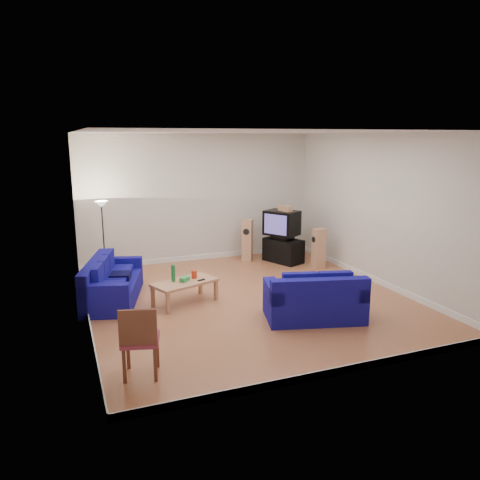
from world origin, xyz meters
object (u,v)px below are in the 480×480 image
object	(u,v)px
sofa_loveseat	(315,302)
tv_stand	(283,250)
sofa_three_seat	(111,286)
television	(282,223)
coffee_table	(185,284)

from	to	relation	value
sofa_loveseat	tv_stand	distance (m)	3.84
sofa_loveseat	tv_stand	world-z (taller)	sofa_loveseat
sofa_loveseat	sofa_three_seat	bearing A→B (deg)	159.33
tv_stand	television	world-z (taller)	television
sofa_three_seat	sofa_loveseat	xyz separation A→B (m)	(3.19, -2.30, 0.02)
sofa_loveseat	coffee_table	xyz separation A→B (m)	(-1.89, 1.61, 0.07)
sofa_loveseat	coffee_table	size ratio (longest dim) A/B	1.37
sofa_loveseat	television	world-z (taller)	television
sofa_loveseat	tv_stand	size ratio (longest dim) A/B	1.91
sofa_three_seat	sofa_loveseat	world-z (taller)	sofa_loveseat
sofa_loveseat	coffee_table	world-z (taller)	sofa_loveseat
sofa_three_seat	tv_stand	world-z (taller)	sofa_three_seat
coffee_table	tv_stand	world-z (taller)	tv_stand
coffee_table	tv_stand	distance (m)	3.71
sofa_loveseat	coffee_table	bearing A→B (deg)	154.75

